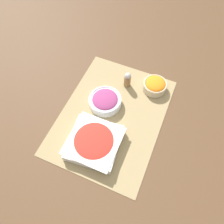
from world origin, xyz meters
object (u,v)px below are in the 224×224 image
onion_bowl (105,101)px  tomato_bowl (94,142)px  pepper_shaker (128,80)px  carrot_bowl (155,85)px

onion_bowl → tomato_bowl: tomato_bowl is taller
tomato_bowl → pepper_shaker: 0.34m
onion_bowl → pepper_shaker: 0.15m
tomato_bowl → pepper_shaker: pepper_shaker is taller
onion_bowl → tomato_bowl: size_ratio=0.67×
carrot_bowl → tomato_bowl: bearing=-20.7°
onion_bowl → tomato_bowl: 0.20m
carrot_bowl → onion_bowl: carrot_bowl is taller
tomato_bowl → pepper_shaker: bearing=177.6°
onion_bowl → tomato_bowl: (0.20, 0.04, 0.00)m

